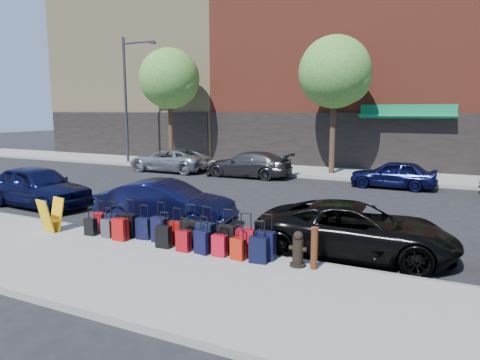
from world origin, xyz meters
The scene contains 39 objects.
ground centered at (0.00, 0.00, 0.00)m, with size 120.00×120.00×0.00m, color black.
sidewalk_near centered at (0.00, -6.50, 0.07)m, with size 60.00×4.00×0.15m, color gray.
sidewalk_far centered at (0.00, 10.00, 0.07)m, with size 60.00×4.00×0.15m, color gray.
curb_near centered at (0.00, -4.48, 0.07)m, with size 60.00×0.08×0.15m, color gray.
curb_far centered at (0.00, 7.98, 0.07)m, with size 60.00×0.08×0.15m, color gray.
building_left centered at (-16.00, 17.98, 7.98)m, with size 15.00×12.12×16.00m.
building_center centered at (0.00, 17.99, 9.98)m, with size 17.00×12.85×20.00m.
tree_left centered at (-9.86, 9.50, 5.41)m, with size 3.80×3.80×7.27m.
tree_center centered at (0.64, 9.50, 5.41)m, with size 3.80×3.80×7.27m.
streetlight centered at (-12.80, 8.80, 4.66)m, with size 2.59×0.18×8.00m.
suitcase_front_0 centered at (-2.49, -4.78, 0.43)m, with size 0.40×0.27×0.88m.
suitcase_front_1 centered at (-2.02, -4.79, 0.43)m, with size 0.39×0.23×0.91m.
suitcase_front_2 centered at (-1.43, -4.81, 0.47)m, with size 0.42×0.24×1.02m.
suitcase_front_3 centered at (-0.98, -4.78, 0.44)m, with size 0.40×0.25×0.91m.
suitcase_front_4 centered at (-0.42, -4.82, 0.48)m, with size 0.47×0.30×1.05m.
suitcase_front_5 centered at (0.03, -4.77, 0.44)m, with size 0.40×0.24×0.93m.
suitcase_front_6 centered at (0.46, -4.78, 0.48)m, with size 0.46×0.28×1.05m.
suitcase_front_7 centered at (0.93, -4.81, 0.48)m, with size 0.46×0.28×1.06m.
suitcase_front_8 centered at (1.50, -4.77, 0.48)m, with size 0.44×0.25×1.04m.
suitcase_front_9 centered at (2.00, -4.82, 0.47)m, with size 0.46×0.30×1.02m.
suitcase_front_10 centered at (2.51, -4.84, 0.48)m, with size 0.44×0.25×1.05m.
suitcase_back_0 centered at (-2.50, -5.12, 0.39)m, with size 0.33×0.21×0.76m.
suitcase_back_1 centered at (-1.94, -5.07, 0.40)m, with size 0.35×0.22×0.80m.
suitcase_back_2 centered at (-1.45, -5.13, 0.44)m, with size 0.40×0.23×0.94m.
suitcase_back_5 centered at (-0.07, -5.14, 0.43)m, with size 0.39×0.25×0.89m.
suitcase_back_6 centered at (0.52, -5.17, 0.41)m, with size 0.35×0.21×0.82m.
suitcase_back_7 centered at (1.02, -5.12, 0.43)m, with size 0.41×0.29×0.90m.
suitcase_back_8 centered at (1.48, -5.10, 0.41)m, with size 0.35×0.20×0.82m.
suitcase_back_9 centered at (1.96, -5.12, 0.40)m, with size 0.36×0.25×0.81m.
suitcase_back_10 centered at (2.46, -5.10, 0.45)m, with size 0.42×0.28×0.95m.
fire_hydrant centered at (3.31, -4.93, 0.51)m, with size 0.39×0.35×0.78m.
bollard centered at (3.67, -4.93, 0.62)m, with size 0.17×0.17×0.91m.
display_rack centered at (-3.77, -5.31, 0.61)m, with size 0.62×0.66×0.92m.
car_near_0 centered at (-7.35, -2.82, 0.76)m, with size 1.80×4.47×1.52m, color #0C1036.
car_near_1 centered at (-1.50, -3.02, 0.69)m, with size 1.47×4.22×1.39m, color black.
car_near_2 centered at (4.22, -3.27, 0.65)m, with size 2.17×4.70×1.30m, color black.
car_far_0 centered at (-8.44, 7.02, 0.66)m, with size 2.21×4.78×1.33m, color silver.
car_far_1 centered at (-3.39, 7.06, 0.68)m, with size 1.92×4.72×1.37m, color #363538.
car_far_2 centered at (3.96, 6.91, 0.64)m, with size 1.52×3.77×1.28m, color #0D103B.
Camera 1 is at (6.04, -13.49, 3.49)m, focal length 32.00 mm.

